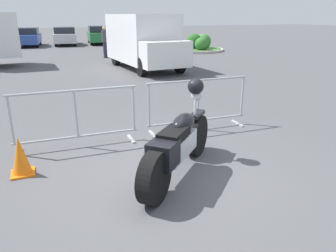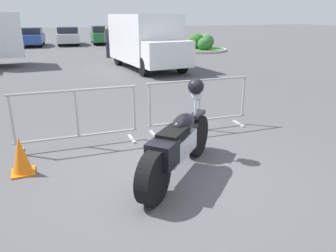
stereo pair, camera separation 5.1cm
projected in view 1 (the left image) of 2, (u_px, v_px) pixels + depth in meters
The scene contains 11 objects.
ground_plane at pixel (167, 175), 4.95m from camera, with size 120.00×120.00×0.00m, color #4C4C4F.
motorcycle at pixel (179, 143), 4.81m from camera, with size 1.85×1.79×1.35m.
crowd_barrier_near at pixel (76, 118), 5.83m from camera, with size 2.21×0.52×1.07m.
crowd_barrier_far at pixel (198, 104), 6.74m from camera, with size 2.21×0.52×1.07m.
delivery_van at pixel (143, 40), 14.35m from camera, with size 2.23×5.10×2.31m.
parked_car_blue at pixel (28, 37), 24.58m from camera, with size 2.06×4.15×1.35m.
parked_car_silver at pixel (65, 36), 25.62m from camera, with size 2.08×4.17×1.36m.
parked_car_green at pixel (99, 35), 26.62m from camera, with size 2.15×4.32×1.41m.
pedestrian at pixel (105, 41), 17.94m from camera, with size 0.43×0.43×1.69m.
planter_island at pixel (196, 45), 21.66m from camera, with size 4.06×4.06×1.10m.
traffic_cone at pixel (20, 157), 4.89m from camera, with size 0.34×0.34×0.59m.
Camera 1 is at (-1.72, -4.09, 2.31)m, focal length 35.00 mm.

